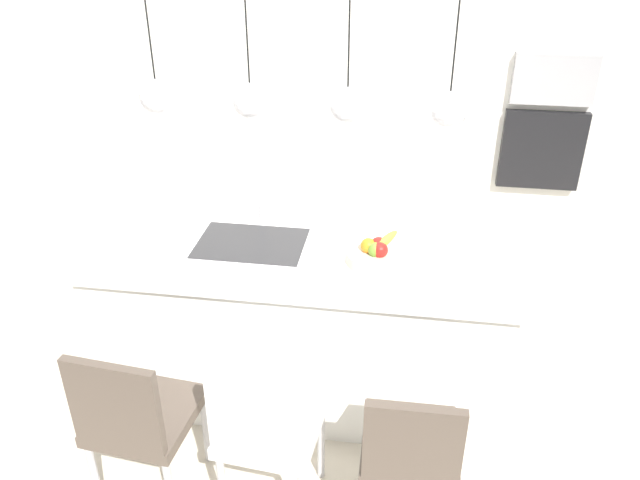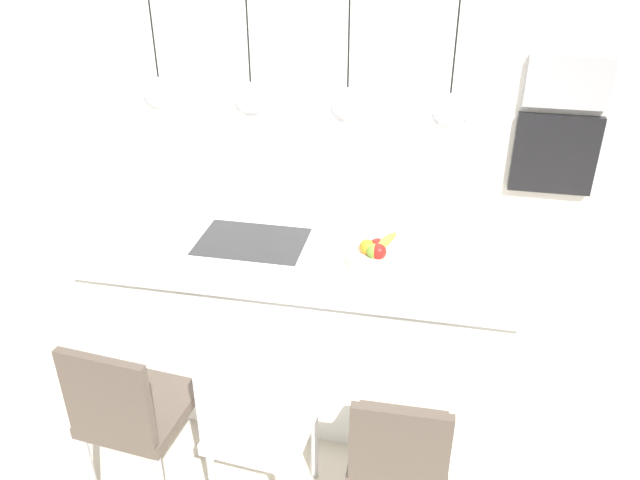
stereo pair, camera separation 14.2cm
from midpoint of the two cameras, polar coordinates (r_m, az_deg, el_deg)
The scene contains 16 objects.
floor at distance 3.82m, azimuth -0.42°, elevation -12.77°, with size 6.60×6.60×0.00m, color beige.
back_wall at distance 4.65m, azimuth 3.81°, elevation 13.35°, with size 6.00×0.10×2.60m, color silver.
kitchen_island at distance 3.53m, azimuth -0.44°, elevation -7.12°, with size 2.20×0.88×0.93m.
sink_basin at distance 3.34m, azimuth -4.92°, elevation -0.22°, with size 0.56×0.40×0.02m, color #2D2D30.
faucet at distance 3.46m, azimuth -4.06°, elevation 3.60°, with size 0.02×0.17×0.22m.
fruit_bowl at distance 3.13m, azimuth 6.23°, elevation -1.40°, with size 0.29×0.29×0.15m.
side_counter at distance 5.48m, azimuth -22.88°, elevation 3.87°, with size 1.10×0.60×0.87m, color white.
microwave at distance 4.59m, azimuth 22.26°, elevation 13.00°, with size 0.54×0.08×0.34m, color #9E9EA3.
oven at distance 4.73m, azimuth 21.14°, elevation 7.21°, with size 0.56×0.08×0.56m, color black.
chair_near at distance 3.04m, azimuth -15.29°, elevation -14.51°, with size 0.47×0.50×0.91m.
chair_middle at distance 2.86m, azimuth -4.20°, elevation -16.44°, with size 0.46×0.46×0.91m.
chair_far at distance 2.82m, azimuth 8.65°, elevation -18.36°, with size 0.41×0.46×0.86m.
pendant_light_left at distance 3.19m, azimuth -12.91°, elevation 12.69°, with size 0.17×0.17×0.77m.
pendant_light_center_left at distance 3.03m, azimuth -4.83°, elevation 12.50°, with size 0.17×0.17×0.77m.
pendant_light_center_right at distance 2.94m, azimuth 3.89°, elevation 12.02°, with size 0.17×0.17×0.77m.
pendant_light_right at distance 2.92m, azimuth 12.90°, elevation 11.24°, with size 0.17×0.17×0.77m.
Camera 2 is at (0.66, -2.78, 2.54)m, focal length 35.61 mm.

